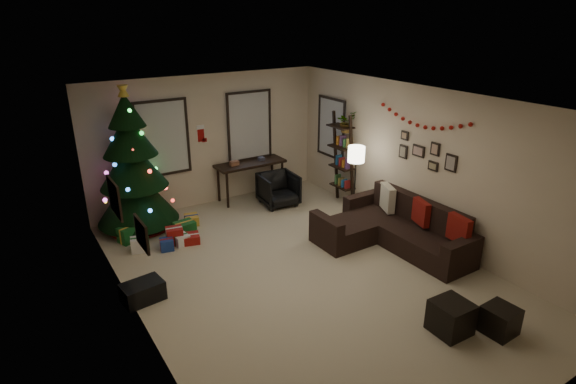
% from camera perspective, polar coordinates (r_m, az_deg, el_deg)
% --- Properties ---
extents(floor, '(7.00, 7.00, 0.00)m').
position_cam_1_polar(floor, '(7.44, 1.87, -9.86)').
color(floor, '#BFB090').
rests_on(floor, ground).
extents(ceiling, '(7.00, 7.00, 0.00)m').
position_cam_1_polar(ceiling, '(6.47, 2.16, 11.05)').
color(ceiling, white).
rests_on(ceiling, floor).
extents(wall_back, '(5.00, 0.00, 5.00)m').
position_cam_1_polar(wall_back, '(9.78, -9.76, 6.20)').
color(wall_back, beige).
rests_on(wall_back, floor).
extents(wall_front, '(5.00, 0.00, 5.00)m').
position_cam_1_polar(wall_front, '(4.74, 27.46, -13.29)').
color(wall_front, beige).
rests_on(wall_front, floor).
extents(wall_left, '(0.00, 7.00, 7.00)m').
position_cam_1_polar(wall_left, '(5.91, -18.47, -4.94)').
color(wall_left, beige).
rests_on(wall_left, floor).
extents(wall_right, '(0.00, 7.00, 7.00)m').
position_cam_1_polar(wall_right, '(8.44, 16.15, 3.22)').
color(wall_right, beige).
rests_on(wall_right, floor).
extents(window_back_left, '(1.05, 0.06, 1.50)m').
position_cam_1_polar(window_back_left, '(9.39, -15.11, 6.40)').
color(window_back_left, '#728CB2').
rests_on(window_back_left, wall_back).
extents(window_back_right, '(1.05, 0.06, 1.50)m').
position_cam_1_polar(window_back_right, '(10.10, -4.78, 8.08)').
color(window_back_right, '#728CB2').
rests_on(window_back_right, wall_back).
extents(window_right_wall, '(0.06, 0.90, 1.30)m').
position_cam_1_polar(window_right_wall, '(10.17, 5.37, 7.86)').
color(window_right_wall, '#728CB2').
rests_on(window_right_wall, wall_right).
extents(christmas_tree, '(1.49, 1.49, 2.77)m').
position_cam_1_polar(christmas_tree, '(8.96, -18.47, 2.63)').
color(christmas_tree, black).
rests_on(christmas_tree, floor).
extents(presents, '(1.50, 1.25, 0.30)m').
position_cam_1_polar(presents, '(8.68, -14.71, -4.92)').
color(presents, '#14591E').
rests_on(presents, floor).
extents(sofa, '(1.72, 2.51, 0.83)m').
position_cam_1_polar(sofa, '(8.37, 12.67, -4.58)').
color(sofa, black).
rests_on(sofa, floor).
extents(pillow_red_a, '(0.18, 0.44, 0.43)m').
position_cam_1_polar(pillow_red_a, '(7.84, 20.23, -4.29)').
color(pillow_red_a, maroon).
rests_on(pillow_red_a, sofa).
extents(pillow_red_b, '(0.23, 0.43, 0.42)m').
position_cam_1_polar(pillow_red_b, '(8.28, 16.00, -2.40)').
color(pillow_red_b, maroon).
rests_on(pillow_red_b, sofa).
extents(pillow_cream, '(0.31, 0.48, 0.47)m').
position_cam_1_polar(pillow_cream, '(8.79, 12.08, -0.69)').
color(pillow_cream, '#BEB499').
rests_on(pillow_cream, sofa).
extents(ottoman_near, '(0.47, 0.47, 0.43)m').
position_cam_1_polar(ottoman_near, '(6.47, 19.34, -14.29)').
color(ottoman_near, black).
rests_on(ottoman_near, floor).
extents(ottoman_far, '(0.40, 0.40, 0.37)m').
position_cam_1_polar(ottoman_far, '(6.70, 24.53, -14.12)').
color(ottoman_far, black).
rests_on(ottoman_far, floor).
extents(desk, '(1.52, 0.54, 0.82)m').
position_cam_1_polar(desk, '(10.05, -4.62, 3.12)').
color(desk, black).
rests_on(desk, floor).
extents(desk_chair, '(0.72, 0.69, 0.69)m').
position_cam_1_polar(desk_chair, '(9.79, -1.18, 0.33)').
color(desk_chair, black).
rests_on(desk_chair, floor).
extents(bookshelf, '(0.30, 0.57, 1.96)m').
position_cam_1_polar(bookshelf, '(9.74, 6.71, 3.82)').
color(bookshelf, black).
rests_on(bookshelf, floor).
extents(potted_plant, '(0.57, 0.51, 0.55)m').
position_cam_1_polar(potted_plant, '(9.47, 7.17, 8.91)').
color(potted_plant, '#4C4C4C').
rests_on(potted_plant, bookshelf).
extents(floor_lamp, '(0.32, 0.32, 1.50)m').
position_cam_1_polar(floor_lamp, '(8.84, 8.34, 4.00)').
color(floor_lamp, black).
rests_on(floor_lamp, floor).
extents(art_map, '(0.04, 0.60, 0.50)m').
position_cam_1_polar(art_map, '(6.66, -20.51, -0.68)').
color(art_map, black).
rests_on(art_map, wall_left).
extents(art_abstract, '(0.04, 0.45, 0.35)m').
position_cam_1_polar(art_abstract, '(5.55, -17.51, -4.94)').
color(art_abstract, black).
rests_on(art_abstract, wall_left).
extents(gallery, '(0.03, 1.25, 0.54)m').
position_cam_1_polar(gallery, '(8.32, 16.59, 4.51)').
color(gallery, black).
rests_on(gallery, wall_right).
extents(garland, '(0.08, 1.90, 0.30)m').
position_cam_1_polar(garland, '(8.25, 16.10, 8.54)').
color(garland, '#A5140C').
rests_on(garland, wall_right).
extents(stocking_left, '(0.20, 0.05, 0.36)m').
position_cam_1_polar(stocking_left, '(9.70, -10.64, 7.10)').
color(stocking_left, '#990F0C').
rests_on(stocking_left, wall_back).
extents(stocking_right, '(0.20, 0.05, 0.36)m').
position_cam_1_polar(stocking_right, '(9.89, -8.94, 6.99)').
color(stocking_right, '#990F0C').
rests_on(stocking_right, wall_back).
extents(storage_bin, '(0.60, 0.44, 0.28)m').
position_cam_1_polar(storage_bin, '(7.05, -17.38, -11.58)').
color(storage_bin, black).
rests_on(storage_bin, floor).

